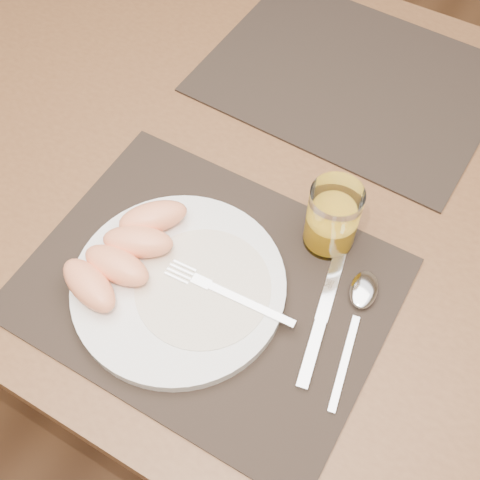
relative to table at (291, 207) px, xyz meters
name	(u,v)px	position (x,y,z in m)	size (l,w,h in m)	color
ground	(272,362)	(0.00, 0.00, -0.67)	(5.00, 5.00, 0.00)	brown
table	(291,207)	(0.00, 0.00, 0.00)	(1.40, 0.90, 0.75)	brown
placemat_near	(208,286)	(-0.01, -0.22, 0.09)	(0.45, 0.35, 0.00)	black
placemat_far	(351,78)	(-0.01, 0.22, 0.09)	(0.45, 0.35, 0.00)	black
plate	(179,285)	(-0.04, -0.24, 0.10)	(0.27, 0.27, 0.02)	white
plate_dressing	(203,287)	(-0.01, -0.23, 0.10)	(0.17, 0.17, 0.00)	white
fork	(218,290)	(0.01, -0.23, 0.11)	(0.18, 0.03, 0.00)	silver
knife	(321,320)	(0.13, -0.19, 0.09)	(0.06, 0.22, 0.01)	silver
spoon	(361,300)	(0.17, -0.14, 0.09)	(0.06, 0.19, 0.01)	silver
juice_glass	(332,220)	(0.09, -0.08, 0.13)	(0.07, 0.07, 0.10)	white
grapefruit_wedges	(125,252)	(-0.12, -0.25, 0.12)	(0.11, 0.20, 0.04)	#FF9B68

